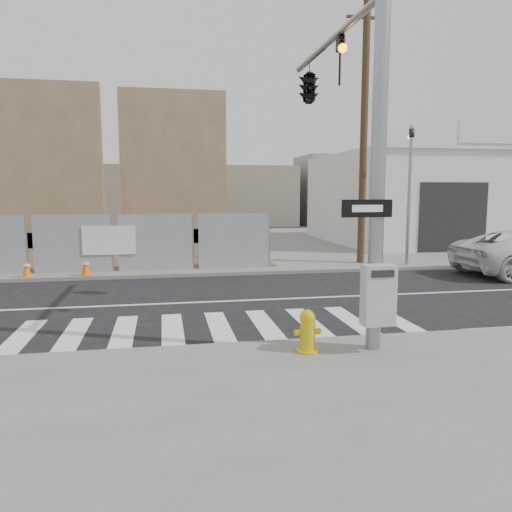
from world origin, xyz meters
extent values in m
plane|color=black|center=(0.00, 0.00, 0.00)|extent=(100.00, 100.00, 0.00)
cube|color=slate|center=(0.00, 14.00, 0.06)|extent=(50.00, 20.00, 0.12)
cylinder|color=gray|center=(2.50, -4.80, 3.62)|extent=(0.26, 0.26, 7.00)
cylinder|color=gray|center=(2.50, -2.20, 6.12)|extent=(0.14, 5.20, 0.14)
cube|color=#B2B2AF|center=(2.45, -5.08, 1.15)|extent=(0.55, 0.30, 1.05)
cube|color=black|center=(2.25, -4.96, 2.62)|extent=(0.90, 0.03, 0.30)
cube|color=silver|center=(2.25, -4.98, 2.62)|extent=(0.55, 0.01, 0.12)
imported|color=black|center=(2.50, -2.80, 5.57)|extent=(0.16, 0.20, 1.00)
imported|color=black|center=(2.50, -0.60, 5.57)|extent=(0.53, 2.48, 1.00)
cylinder|color=gray|center=(8.00, 4.60, 2.72)|extent=(0.12, 0.12, 5.20)
imported|color=black|center=(8.00, 4.60, 5.22)|extent=(0.16, 0.20, 1.00)
cube|color=brown|center=(-7.00, 13.00, 4.12)|extent=(6.00, 0.50, 8.00)
cube|color=brown|center=(-7.00, 13.40, 0.52)|extent=(6.00, 1.30, 0.80)
cube|color=brown|center=(-0.50, 14.00, 4.12)|extent=(5.50, 0.50, 8.00)
cube|color=brown|center=(-0.50, 14.40, 0.52)|extent=(5.50, 1.30, 0.80)
cube|color=silver|center=(14.00, 13.00, 2.52)|extent=(12.00, 10.00, 4.80)
cube|color=silver|center=(14.00, 8.00, 5.12)|extent=(12.00, 0.30, 0.60)
cube|color=silver|center=(14.00, 7.95, 5.57)|extent=(4.00, 0.30, 1.00)
cube|color=black|center=(12.00, 7.98, 1.72)|extent=(3.40, 0.06, 3.20)
cylinder|color=#483521|center=(6.50, 5.50, 5.12)|extent=(0.28, 0.28, 10.00)
cube|color=#483521|center=(6.50, 5.50, 9.32)|extent=(1.60, 0.10, 0.10)
cylinder|color=gold|center=(1.29, -4.79, 0.14)|extent=(0.48, 0.48, 0.04)
cylinder|color=gold|center=(1.29, -4.79, 0.42)|extent=(0.31, 0.31, 0.60)
sphere|color=gold|center=(1.29, -4.79, 0.73)|extent=(0.28, 0.28, 0.28)
cylinder|color=gold|center=(1.13, -4.79, 0.48)|extent=(0.16, 0.14, 0.11)
cylinder|color=gold|center=(1.45, -4.79, 0.48)|extent=(0.16, 0.14, 0.11)
cube|color=orange|center=(-5.55, 4.22, 0.13)|extent=(0.37, 0.37, 0.03)
cone|color=orange|center=(-5.55, 4.22, 0.43)|extent=(0.33, 0.33, 0.62)
cylinder|color=silver|center=(-5.55, 4.22, 0.52)|extent=(0.24, 0.24, 0.07)
cube|color=orange|center=(-3.71, 4.22, 0.13)|extent=(0.33, 0.33, 0.03)
cone|color=orange|center=(-3.71, 4.22, 0.44)|extent=(0.29, 0.29, 0.63)
cylinder|color=silver|center=(-3.71, 4.22, 0.53)|extent=(0.24, 0.24, 0.07)
camera|label=1|loc=(-1.15, -12.92, 2.91)|focal=35.00mm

